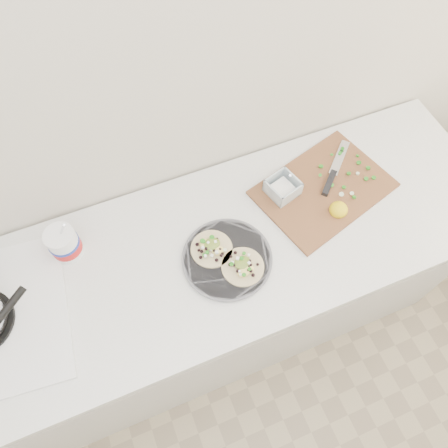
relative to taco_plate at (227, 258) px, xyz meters
name	(u,v)px	position (x,y,z in m)	size (l,w,h in m)	color
counter	(176,306)	(-0.20, 0.07, -0.47)	(2.44, 0.66, 0.90)	silver
taco_plate	(227,258)	(0.00, 0.00, 0.00)	(0.30, 0.30, 0.04)	#55555B
tub	(64,242)	(-0.48, 0.23, 0.05)	(0.10, 0.10, 0.23)	white
cutboard	(320,186)	(0.42, 0.13, 0.00)	(0.54, 0.44, 0.07)	brown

